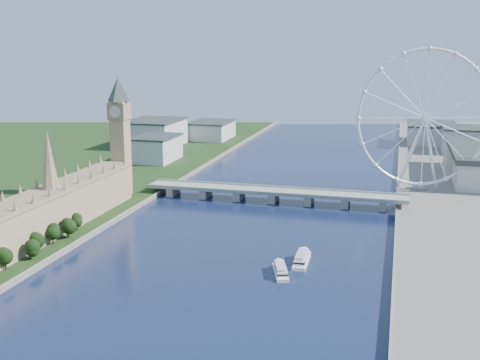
% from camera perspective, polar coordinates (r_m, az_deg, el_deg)
% --- Properties ---
extents(parliament_range, '(24.00, 200.00, 70.00)m').
position_cam_1_polar(parliament_range, '(432.14, -17.37, -2.70)').
color(parliament_range, tan).
rests_on(parliament_range, ground).
extents(big_ben, '(20.02, 20.02, 110.00)m').
position_cam_1_polar(big_ben, '(515.64, -11.35, 5.50)').
color(big_ben, tan).
rests_on(big_ben, ground).
extents(westminster_bridge, '(220.00, 22.00, 9.50)m').
position_cam_1_polar(westminster_bridge, '(505.85, 3.21, -1.31)').
color(westminster_bridge, gray).
rests_on(westminster_bridge, ground).
extents(london_eye, '(113.60, 39.12, 124.30)m').
position_cam_1_polar(london_eye, '(539.77, 17.15, 5.60)').
color(london_eye, silver).
rests_on(london_eye, ground).
extents(county_hall, '(54.00, 144.00, 35.00)m').
position_cam_1_polar(county_hall, '(628.84, 21.54, -0.03)').
color(county_hall, beige).
rests_on(county_hall, ground).
extents(city_skyline, '(505.00, 280.00, 32.00)m').
position_cam_1_polar(city_skyline, '(751.65, 10.23, 3.92)').
color(city_skyline, beige).
rests_on(city_skyline, ground).
extents(tour_boat_near, '(15.72, 29.58, 6.33)m').
position_cam_1_polar(tour_boat_near, '(350.32, 3.87, -8.92)').
color(tour_boat_near, white).
rests_on(tour_boat_near, ground).
extents(tour_boat_far, '(8.68, 31.44, 6.93)m').
position_cam_1_polar(tour_boat_far, '(368.41, 5.86, -7.85)').
color(tour_boat_far, white).
rests_on(tour_boat_far, ground).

